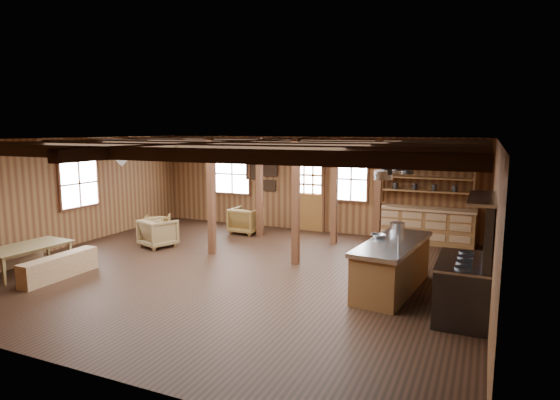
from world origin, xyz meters
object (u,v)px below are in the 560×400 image
commercial_range (467,279)px  armchair_a (158,226)px  armchair_b (246,221)px  kitchen_island (392,266)px  dining_table (29,259)px  armchair_c (158,233)px

commercial_range → armchair_a: (-8.20, 2.57, -0.32)m
armchair_b → armchair_a: bearing=37.0°
kitchen_island → dining_table: (-7.22, -2.04, -0.19)m
kitchen_island → commercial_range: bearing=-25.2°
dining_table → armchair_c: armchair_c is taller
kitchen_island → commercial_range: commercial_range is taller
kitchen_island → dining_table: kitchen_island is taller
dining_table → armchair_b: size_ratio=2.01×
commercial_range → armchair_b: bearing=146.9°
kitchen_island → armchair_b: bearing=152.7°
commercial_range → dining_table: commercial_range is taller
dining_table → armchair_b: armchair_b is taller
kitchen_island → armchair_b: kitchen_island is taller
armchair_b → commercial_range: bearing=148.0°
commercial_range → armchair_a: 8.60m
commercial_range → armchair_c: 7.68m
armchair_b → armchair_c: size_ratio=1.02×
dining_table → armchair_a: (0.35, 3.79, 0.03)m
armchair_a → commercial_range: bearing=129.4°
armchair_c → kitchen_island: bearing=-168.0°
kitchen_island → armchair_a: size_ratio=3.68×
dining_table → armchair_a: 3.81m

